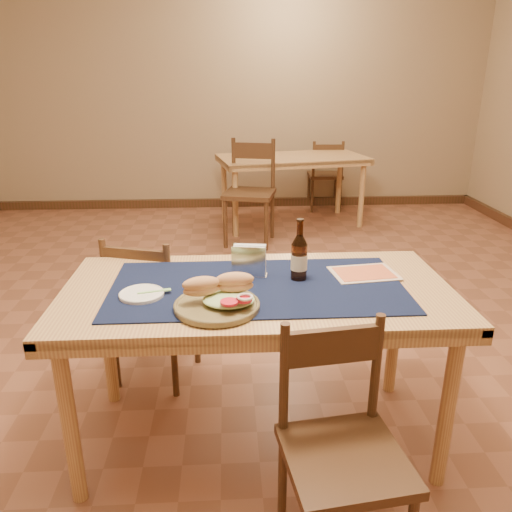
{
  "coord_description": "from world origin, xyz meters",
  "views": [
    {
      "loc": [
        -0.12,
        -2.68,
        1.58
      ],
      "look_at": [
        0.0,
        -0.7,
        0.85
      ],
      "focal_mm": 35.0,
      "sensor_mm": 36.0,
      "label": 1
    }
  ],
  "objects": [
    {
      "name": "baseboard",
      "position": [
        0.0,
        0.0,
        0.05
      ],
      "size": [
        6.0,
        7.0,
        0.1
      ],
      "color": "#432618",
      "rests_on": "ground"
    },
    {
      "name": "main_table",
      "position": [
        0.0,
        -0.8,
        0.67
      ],
      "size": [
        1.6,
        0.8,
        0.75
      ],
      "color": "tan",
      "rests_on": "ground"
    },
    {
      "name": "sandwich_plate",
      "position": [
        -0.15,
        -0.99,
        0.79
      ],
      "size": [
        0.32,
        0.32,
        0.12
      ],
      "color": "brown",
      "rests_on": "placemat"
    },
    {
      "name": "chair_main_far",
      "position": [
        -0.52,
        -0.3,
        0.43
      ],
      "size": [
        0.48,
        0.48,
        0.84
      ],
      "color": "#432618",
      "rests_on": "ground"
    },
    {
      "name": "chair_main_near",
      "position": [
        0.24,
        -1.38,
        0.43
      ],
      "size": [
        0.43,
        0.43,
        0.83
      ],
      "color": "#432618",
      "rests_on": "ground"
    },
    {
      "name": "back_table",
      "position": [
        0.59,
        2.66,
        0.67
      ],
      "size": [
        1.66,
        1.05,
        0.75
      ],
      "color": "tan",
      "rests_on": "ground"
    },
    {
      "name": "chair_back_far",
      "position": [
        1.07,
        3.25,
        0.44
      ],
      "size": [
        0.41,
        0.41,
        0.85
      ],
      "color": "#432618",
      "rests_on": "ground"
    },
    {
      "name": "beer_bottle",
      "position": [
        0.18,
        -0.73,
        0.85
      ],
      "size": [
        0.07,
        0.07,
        0.26
      ],
      "color": "#411E0B",
      "rests_on": "placemat"
    },
    {
      "name": "side_plate",
      "position": [
        -0.46,
        -0.87,
        0.76
      ],
      "size": [
        0.18,
        0.18,
        0.01
      ],
      "color": "white",
      "rests_on": "placemat"
    },
    {
      "name": "menu_card",
      "position": [
        0.47,
        -0.7,
        0.76
      ],
      "size": [
        0.3,
        0.24,
        0.01
      ],
      "color": "beige",
      "rests_on": "placemat"
    },
    {
      "name": "placemat",
      "position": [
        0.0,
        -0.8,
        0.75
      ],
      "size": [
        1.2,
        0.6,
        0.01
      ],
      "primitive_type": "cube",
      "color": "black",
      "rests_on": "main_table"
    },
    {
      "name": "fork",
      "position": [
        -0.4,
        -0.86,
        0.77
      ],
      "size": [
        0.13,
        0.05,
        0.0
      ],
      "color": "#8DD374",
      "rests_on": "side_plate"
    },
    {
      "name": "chair_back_near",
      "position": [
        0.11,
        2.07,
        0.52
      ],
      "size": [
        0.55,
        0.55,
        0.99
      ],
      "color": "#432618",
      "rests_on": "ground"
    },
    {
      "name": "napkin_holder",
      "position": [
        -0.03,
        -0.69,
        0.82
      ],
      "size": [
        0.16,
        0.08,
        0.14
      ],
      "color": "silver",
      "rests_on": "placemat"
    },
    {
      "name": "room",
      "position": [
        0.0,
        0.0,
        1.4
      ],
      "size": [
        6.04,
        7.04,
        2.84
      ],
      "color": "brown",
      "rests_on": "ground"
    }
  ]
}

